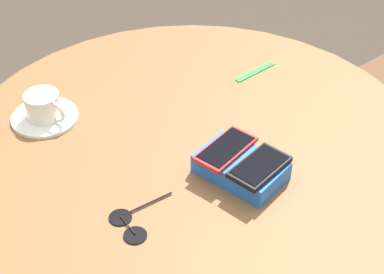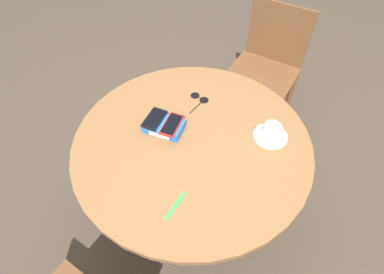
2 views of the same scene
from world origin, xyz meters
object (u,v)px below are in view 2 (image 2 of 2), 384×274
(phone_red, at_px, (172,125))
(chair_far_side, at_px, (265,69))
(round_table, at_px, (192,153))
(coffee_cup, at_px, (271,131))
(sunglasses, at_px, (199,99))
(phone_black, at_px, (155,119))
(lanyard_strap, at_px, (175,206))
(phone_box, at_px, (164,126))
(saucer, at_px, (270,136))

(phone_red, distance_m, chair_far_side, 1.05)
(round_table, xyz_separation_m, chair_far_side, (0.26, 0.96, -0.14))
(coffee_cup, xyz_separation_m, sunglasses, (-0.38, 0.16, -0.04))
(phone_red, bearing_deg, chair_far_side, 68.58)
(phone_black, xyz_separation_m, lanyard_strap, (0.22, -0.37, -0.05))
(sunglasses, bearing_deg, phone_box, -113.31)
(phone_box, bearing_deg, phone_red, -8.18)
(saucer, height_order, lanyard_strap, saucer)
(saucer, bearing_deg, phone_box, -169.64)
(phone_box, relative_size, lanyard_strap, 1.43)
(coffee_cup, relative_size, sunglasses, 0.71)
(phone_red, bearing_deg, saucer, 12.06)
(saucer, xyz_separation_m, lanyard_strap, (-0.32, -0.46, -0.00))
(round_table, relative_size, phone_red, 7.40)
(phone_box, xyz_separation_m, coffee_cup, (0.49, 0.09, 0.02))
(lanyard_strap, bearing_deg, phone_black, 120.38)
(lanyard_strap, bearing_deg, phone_red, 109.83)
(saucer, height_order, coffee_cup, coffee_cup)
(sunglasses, height_order, chair_far_side, chair_far_side)
(phone_red, height_order, chair_far_side, chair_far_side)
(round_table, distance_m, saucer, 0.38)
(chair_far_side, bearing_deg, phone_box, -113.76)
(phone_black, xyz_separation_m, sunglasses, (0.15, 0.24, -0.05))
(round_table, relative_size, sunglasses, 6.94)
(phone_red, xyz_separation_m, coffee_cup, (0.44, 0.10, -0.01))
(lanyard_strap, relative_size, sunglasses, 0.84)
(phone_black, xyz_separation_m, coffee_cup, (0.53, 0.08, -0.01))
(round_table, height_order, lanyard_strap, lanyard_strap)
(phone_black, bearing_deg, phone_red, -7.57)
(round_table, height_order, phone_black, phone_black)
(lanyard_strap, bearing_deg, chair_far_side, 79.66)
(phone_box, height_order, phone_black, phone_black)
(phone_black, relative_size, sunglasses, 0.89)
(phone_box, bearing_deg, sunglasses, 66.69)
(phone_black, relative_size, lanyard_strap, 1.05)
(sunglasses, bearing_deg, phone_black, -122.40)
(phone_box, distance_m, coffee_cup, 0.49)
(saucer, relative_size, chair_far_side, 0.18)
(phone_box, distance_m, phone_red, 0.05)
(phone_red, height_order, saucer, phone_red)
(saucer, xyz_separation_m, sunglasses, (-0.38, 0.16, -0.00))
(phone_box, xyz_separation_m, phone_red, (0.04, -0.01, 0.03))
(chair_far_side, bearing_deg, sunglasses, -113.92)
(phone_red, bearing_deg, phone_black, 172.43)
(phone_black, bearing_deg, round_table, -10.24)
(phone_red, distance_m, sunglasses, 0.26)
(chair_far_side, bearing_deg, coffee_cup, -84.77)
(phone_black, distance_m, coffee_cup, 0.54)
(phone_box, height_order, saucer, phone_box)
(phone_box, distance_m, lanyard_strap, 0.41)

